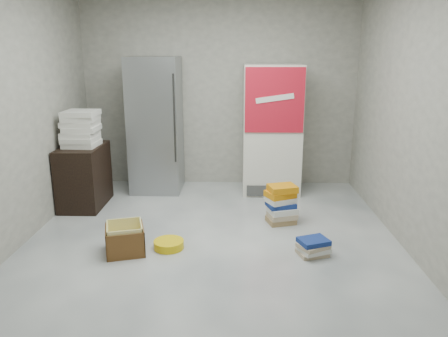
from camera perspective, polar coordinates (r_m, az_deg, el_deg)
name	(u,v)px	position (r m, az deg, el deg)	size (l,w,h in m)	color
ground	(211,255)	(4.48, -1.76, -11.17)	(5.00, 5.00, 0.00)	silver
room_shell	(209,72)	(4.01, -1.98, 12.47)	(4.04, 5.04, 2.82)	#AAA699
steel_fridge	(156,125)	(6.32, -8.89, 5.59)	(0.70, 0.72, 1.90)	#93969A
coke_cooler	(272,129)	(6.24, 6.24, 5.13)	(0.80, 0.73, 1.80)	silver
wood_shelf	(84,176)	(5.97, -17.79, -0.96)	(0.50, 0.80, 0.80)	black
supply_box_stack	(81,129)	(5.83, -18.19, 4.98)	(0.44, 0.43, 0.45)	white
phonebook_stack_main	(281,204)	(5.21, 7.50, -4.64)	(0.41, 0.37, 0.46)	#96774C
phonebook_stack_side	(313,247)	(4.51, 11.58, -10.02)	(0.36, 0.33, 0.18)	tan
cardboard_box	(125,241)	(4.59, -12.79, -9.18)	(0.47, 0.47, 0.30)	gold
bucket_lid	(169,244)	(4.63, -7.22, -9.80)	(0.31, 0.31, 0.08)	yellow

